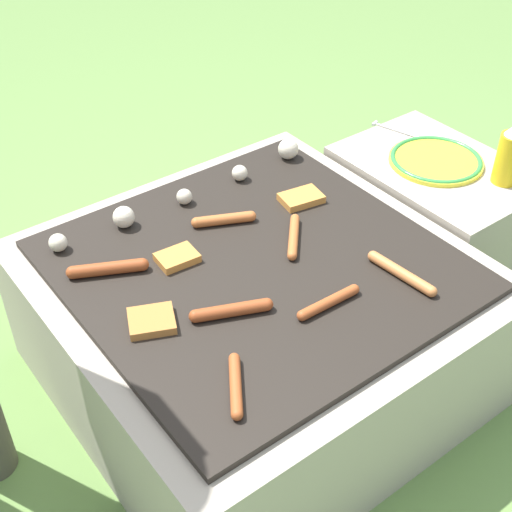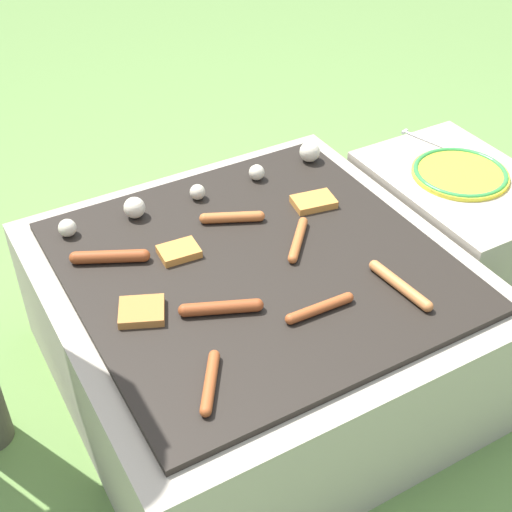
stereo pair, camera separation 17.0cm
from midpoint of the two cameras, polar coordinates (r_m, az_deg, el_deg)
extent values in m
plane|color=#608442|center=(1.99, 2.48, -9.67)|extent=(14.00, 14.00, 0.00)
cube|color=#A89E8C|center=(1.85, 2.64, -5.69)|extent=(0.98, 0.98, 0.38)
cube|color=black|center=(1.71, 2.83, -0.87)|extent=(0.86, 0.86, 0.02)
cube|color=#A89E8C|center=(2.23, 17.47, 1.53)|extent=(0.40, 0.56, 0.40)
cylinder|color=#93421E|center=(1.56, 0.28, -4.29)|extent=(0.16, 0.09, 0.03)
sphere|color=#93421E|center=(1.56, -2.65, -4.50)|extent=(0.03, 0.03, 0.03)
sphere|color=#93421E|center=(1.57, 3.18, -4.06)|extent=(0.03, 0.03, 0.03)
cylinder|color=#93421E|center=(1.72, -8.89, -0.16)|extent=(0.16, 0.10, 0.03)
sphere|color=#93421E|center=(1.73, -11.55, -0.26)|extent=(0.03, 0.03, 0.03)
sphere|color=#93421E|center=(1.71, -6.19, -0.07)|extent=(0.03, 0.03, 0.03)
cylinder|color=#B7602D|center=(1.77, 6.13, 1.21)|extent=(0.12, 0.13, 0.02)
sphere|color=#B7602D|center=(1.71, 5.79, -0.33)|extent=(0.02, 0.02, 0.02)
sphere|color=#B7602D|center=(1.83, 6.45, 2.65)|extent=(0.02, 0.02, 0.02)
cylinder|color=#A34C23|center=(1.58, 8.20, -4.28)|extent=(0.15, 0.03, 0.02)
sphere|color=#A34C23|center=(1.62, 10.39, -3.41)|extent=(0.02, 0.02, 0.02)
sphere|color=#A34C23|center=(1.55, 5.91, -5.18)|extent=(0.02, 0.02, 0.02)
cylinder|color=#C6753D|center=(1.67, 14.33, -2.40)|extent=(0.04, 0.17, 0.03)
sphere|color=#C6753D|center=(1.64, 16.49, -4.01)|extent=(0.03, 0.03, 0.03)
sphere|color=#C6753D|center=(1.72, 12.27, -0.86)|extent=(0.03, 0.03, 0.03)
cylinder|color=#A34C23|center=(1.42, -0.23, -10.23)|extent=(0.10, 0.13, 0.02)
sphere|color=#A34C23|center=(1.46, -0.03, -8.13)|extent=(0.02, 0.02, 0.02)
sphere|color=#A34C23|center=(1.37, -0.44, -12.48)|extent=(0.02, 0.02, 0.02)
cylinder|color=#B7602D|center=(1.83, 0.72, 3.02)|extent=(0.14, 0.09, 0.03)
sphere|color=#B7602D|center=(1.83, -1.50, 2.92)|extent=(0.03, 0.03, 0.03)
sphere|color=#B7602D|center=(1.84, 2.93, 3.11)|extent=(0.03, 0.03, 0.03)
cube|color=#B27033|center=(1.57, -6.10, -4.56)|extent=(0.13, 0.12, 0.02)
cube|color=#D18438|center=(1.91, 7.18, 4.23)|extent=(0.12, 0.09, 0.02)
cube|color=#D18438|center=(1.73, -3.41, 0.25)|extent=(0.10, 0.08, 0.02)
sphere|color=beige|center=(1.82, -12.32, 2.11)|extent=(0.05, 0.05, 0.05)
sphere|color=beige|center=(1.86, -7.14, 3.76)|extent=(0.06, 0.06, 0.06)
sphere|color=beige|center=(1.92, -2.12, 5.06)|extent=(0.04, 0.04, 0.04)
sphere|color=beige|center=(2.00, 2.50, 6.62)|extent=(0.04, 0.04, 0.04)
sphere|color=beige|center=(2.09, 6.66, 8.21)|extent=(0.06, 0.06, 0.06)
cylinder|color=yellow|center=(2.13, 18.25, 6.19)|extent=(0.27, 0.27, 0.01)
torus|color=#338C3F|center=(2.13, 18.27, 6.30)|extent=(0.26, 0.26, 0.01)
cylinder|color=silver|center=(2.27, 16.00, 8.66)|extent=(0.06, 0.19, 0.01)
cube|color=silver|center=(2.31, 13.91, 9.58)|extent=(0.03, 0.01, 0.01)
camera|label=1|loc=(0.08, -87.14, 2.27)|focal=50.00mm
camera|label=2|loc=(0.08, 92.86, -2.27)|focal=50.00mm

